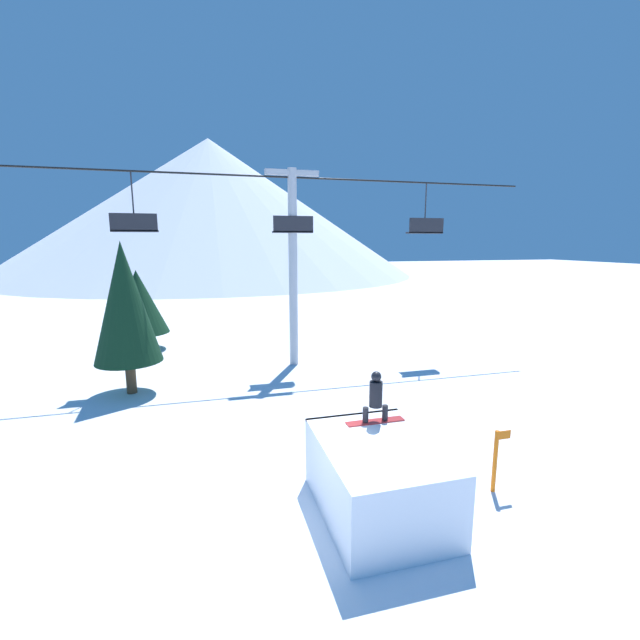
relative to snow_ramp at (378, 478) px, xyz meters
name	(u,v)px	position (x,y,z in m)	size (l,w,h in m)	color
ground_plane	(315,527)	(-1.43, -0.13, -0.79)	(220.00, 220.00, 0.00)	white
mountain_ridge	(211,208)	(-1.43, 71.97, 10.80)	(69.52, 69.52, 23.18)	silver
snow_ramp	(378,478)	(0.00, 0.00, 0.00)	(2.37, 3.29, 1.58)	white
snowboarder	(376,398)	(0.34, 1.02, 1.39)	(1.40, 0.30, 1.23)	#B22D2D
chairlift	(293,248)	(0.62, 11.53, 4.67)	(23.24, 0.44, 8.92)	#B2B2B7
pine_tree_near	(125,303)	(-6.21, 9.37, 2.70)	(2.45, 2.45, 5.77)	#4C3823
pine_tree_far	(138,302)	(-6.76, 16.57, 1.79)	(3.03, 3.03, 4.28)	#4C3823
trail_marker	(496,459)	(2.92, 0.01, 0.01)	(0.41, 0.10, 1.50)	orange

